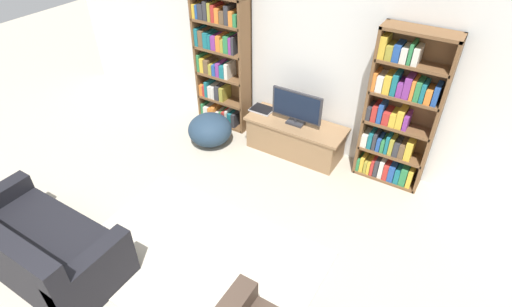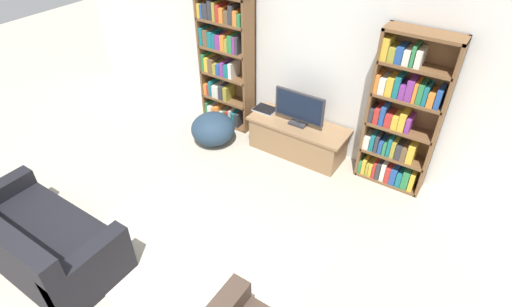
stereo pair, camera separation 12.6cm
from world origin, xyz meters
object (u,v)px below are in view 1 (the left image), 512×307
at_px(bookshelf_left, 221,63).
at_px(bookshelf_right, 399,115).
at_px(television, 297,107).
at_px(beanbag_ottoman, 210,130).
at_px(couch_left_sectional, 39,248).
at_px(tv_stand, 295,137).
at_px(laptop, 262,109).

height_order(bookshelf_left, bookshelf_right, same).
distance_m(bookshelf_left, television, 1.38).
bearing_deg(bookshelf_left, beanbag_ottoman, -73.90).
bearing_deg(beanbag_ottoman, couch_left_sectional, -92.49).
bearing_deg(bookshelf_left, tv_stand, -6.34).
bearing_deg(bookshelf_right, bookshelf_left, -179.99).
height_order(bookshelf_right, couch_left_sectional, bookshelf_right).
relative_size(bookshelf_left, laptop, 6.18).
xyz_separation_m(laptop, couch_left_sectional, (-0.71, -3.21, -0.22)).
xyz_separation_m(television, beanbag_ottoman, (-1.17, -0.44, -0.52)).
bearing_deg(bookshelf_left, couch_left_sectional, -89.03).
distance_m(bookshelf_right, couch_left_sectional, 4.25).
relative_size(tv_stand, beanbag_ottoman, 2.19).
relative_size(television, beanbag_ottoman, 1.13).
height_order(television, couch_left_sectional, television).
height_order(bookshelf_right, tv_stand, bookshelf_right).
height_order(laptop, beanbag_ottoman, laptop).
bearing_deg(laptop, bookshelf_right, 3.10).
xyz_separation_m(bookshelf_left, laptop, (0.77, -0.10, -0.51)).
bearing_deg(bookshelf_right, tv_stand, -173.33).
relative_size(couch_left_sectional, beanbag_ottoman, 2.73).
xyz_separation_m(bookshelf_left, beanbag_ottoman, (0.17, -0.60, -0.78)).
bearing_deg(couch_left_sectional, laptop, 77.56).
relative_size(bookshelf_left, tv_stand, 1.43).
bearing_deg(bookshelf_right, beanbag_ottoman, -166.17).
height_order(bookshelf_right, laptop, bookshelf_right).
xyz_separation_m(bookshelf_right, couch_left_sectional, (-2.57, -3.31, -0.66)).
relative_size(tv_stand, television, 1.94).
bearing_deg(couch_left_sectional, beanbag_ottoman, 87.51).
distance_m(bookshelf_right, television, 1.31).
bearing_deg(television, tv_stand, 90.00).
xyz_separation_m(bookshelf_right, laptop, (-1.86, -0.10, -0.44)).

